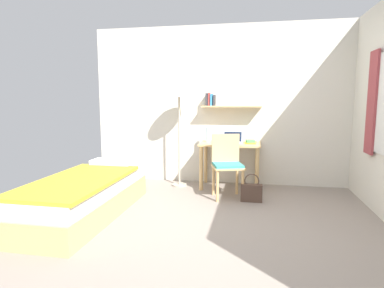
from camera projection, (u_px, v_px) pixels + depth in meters
The scene contains 10 objects.
ground_plane at pixel (204, 227), 3.52m from camera, with size 5.28×5.28×0.00m, color gray.
wall_back at pixel (223, 105), 5.32m from camera, with size 4.40×0.27×2.60m.
bed at pixel (85, 196), 3.87m from camera, with size 0.85×2.05×0.54m.
desk at pixel (230, 152), 5.07m from camera, with size 0.94×0.58×0.72m.
desk_chair at pixel (227, 162), 4.58m from camera, with size 0.52×0.50×0.90m.
standing_lamp at pixel (179, 95), 5.06m from camera, with size 0.43×0.43×1.66m.
laptop at pixel (233, 140), 5.07m from camera, with size 0.31×0.21×0.19m.
water_bottle at pixel (208, 135), 5.18m from camera, with size 0.07×0.07×0.23m, color silver.
book_stack at pixel (251, 142), 5.01m from camera, with size 0.18×0.24×0.05m.
handbag at pixel (251, 192), 4.41m from camera, with size 0.29×0.12×0.39m.
Camera 1 is at (0.51, -3.33, 1.38)m, focal length 30.03 mm.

